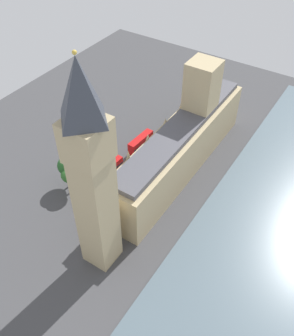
{
  "coord_description": "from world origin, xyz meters",
  "views": [
    {
      "loc": [
        -40.28,
        76.77,
        80.42
      ],
      "look_at": [
        1.0,
        13.3,
        9.07
      ],
      "focal_mm": 40.07,
      "sensor_mm": 36.0,
      "label": 1
    }
  ],
  "objects_px": {
    "pedestrian_opposite_hall": "(102,207)",
    "street_lamp_by_river_gate": "(83,166)",
    "car_white_under_trees": "(160,132)",
    "double_decker_bus_corner": "(141,142)",
    "clock_tower": "(92,174)",
    "double_decker_bus_trailing": "(109,170)",
    "pedestrian_kerbside": "(183,126)",
    "street_lamp_slot_10": "(89,159)",
    "car_dark_green_near_tower": "(171,123)",
    "plane_tree_leading": "(69,165)",
    "plane_tree_midblock": "(70,175)",
    "parliament_building": "(183,142)",
    "pedestrian_far_end": "(160,151)"
  },
  "relations": [
    {
      "from": "car_dark_green_near_tower",
      "to": "car_white_under_trees",
      "type": "height_order",
      "value": "same"
    },
    {
      "from": "parliament_building",
      "to": "street_lamp_slot_10",
      "type": "xyz_separation_m",
      "value": [
        22.5,
        17.5,
        -4.66
      ]
    },
    {
      "from": "pedestrian_kerbside",
      "to": "pedestrian_opposite_hall",
      "type": "relative_size",
      "value": 1.03
    },
    {
      "from": "double_decker_bus_corner",
      "to": "pedestrian_opposite_hall",
      "type": "bearing_deg",
      "value": -75.11
    },
    {
      "from": "pedestrian_kerbside",
      "to": "car_white_under_trees",
      "type": "bearing_deg",
      "value": 105.14
    },
    {
      "from": "parliament_building",
      "to": "clock_tower",
      "type": "bearing_deg",
      "value": 89.81
    },
    {
      "from": "plane_tree_leading",
      "to": "street_lamp_by_river_gate",
      "type": "bearing_deg",
      "value": -99.21
    },
    {
      "from": "plane_tree_leading",
      "to": "street_lamp_by_river_gate",
      "type": "xyz_separation_m",
      "value": [
        -0.75,
        -4.61,
        -3.37
      ]
    },
    {
      "from": "pedestrian_opposite_hall",
      "to": "pedestrian_kerbside",
      "type": "bearing_deg",
      "value": 69.59
    },
    {
      "from": "double_decker_bus_corner",
      "to": "plane_tree_leading",
      "type": "relative_size",
      "value": 1.02
    },
    {
      "from": "clock_tower",
      "to": "double_decker_bus_corner",
      "type": "distance_m",
      "value": 49.41
    },
    {
      "from": "car_dark_green_near_tower",
      "to": "double_decker_bus_trailing",
      "type": "xyz_separation_m",
      "value": [
        2.56,
        32.89,
        1.75
      ]
    },
    {
      "from": "double_decker_bus_corner",
      "to": "plane_tree_midblock",
      "type": "height_order",
      "value": "plane_tree_midblock"
    },
    {
      "from": "pedestrian_far_end",
      "to": "pedestrian_opposite_hall",
      "type": "distance_m",
      "value": 29.14
    },
    {
      "from": "parliament_building",
      "to": "plane_tree_midblock",
      "type": "bearing_deg",
      "value": 51.97
    },
    {
      "from": "parliament_building",
      "to": "pedestrian_kerbside",
      "type": "bearing_deg",
      "value": -62.63
    },
    {
      "from": "pedestrian_opposite_hall",
      "to": "street_lamp_slot_10",
      "type": "height_order",
      "value": "street_lamp_slot_10"
    },
    {
      "from": "pedestrian_far_end",
      "to": "plane_tree_midblock",
      "type": "height_order",
      "value": "plane_tree_midblock"
    },
    {
      "from": "car_dark_green_near_tower",
      "to": "street_lamp_by_river_gate",
      "type": "bearing_deg",
      "value": -100.86
    },
    {
      "from": "plane_tree_midblock",
      "to": "pedestrian_opposite_hall",
      "type": "bearing_deg",
      "value": 175.92
    },
    {
      "from": "pedestrian_opposite_hall",
      "to": "plane_tree_midblock",
      "type": "relative_size",
      "value": 0.19
    },
    {
      "from": "plane_tree_leading",
      "to": "double_decker_bus_trailing",
      "type": "bearing_deg",
      "value": -129.86
    },
    {
      "from": "pedestrian_opposite_hall",
      "to": "plane_tree_leading",
      "type": "bearing_deg",
      "value": 149.2
    },
    {
      "from": "car_dark_green_near_tower",
      "to": "plane_tree_leading",
      "type": "relative_size",
      "value": 0.44
    },
    {
      "from": "double_decker_bus_trailing",
      "to": "pedestrian_far_end",
      "type": "bearing_deg",
      "value": -109.74
    },
    {
      "from": "car_dark_green_near_tower",
      "to": "pedestrian_far_end",
      "type": "relative_size",
      "value": 2.72
    },
    {
      "from": "plane_tree_leading",
      "to": "street_lamp_slot_10",
      "type": "xyz_separation_m",
      "value": [
        -0.65,
        -7.64,
        -2.93
      ]
    },
    {
      "from": "car_white_under_trees",
      "to": "double_decker_bus_corner",
      "type": "xyz_separation_m",
      "value": [
        1.43,
        10.02,
        1.74
      ]
    },
    {
      "from": "double_decker_bus_trailing",
      "to": "pedestrian_opposite_hall",
      "type": "bearing_deg",
      "value": 121.1
    },
    {
      "from": "double_decker_bus_corner",
      "to": "street_lamp_by_river_gate",
      "type": "xyz_separation_m",
      "value": [
        7.31,
        20.25,
        1.64
      ]
    },
    {
      "from": "clock_tower",
      "to": "double_decker_bus_trailing",
      "type": "distance_m",
      "value": 38.09
    },
    {
      "from": "double_decker_bus_trailing",
      "to": "plane_tree_midblock",
      "type": "relative_size",
      "value": 1.2
    },
    {
      "from": "pedestrian_kerbside",
      "to": "street_lamp_slot_10",
      "type": "relative_size",
      "value": 0.25
    },
    {
      "from": "parliament_building",
      "to": "pedestrian_opposite_hall",
      "type": "relative_size",
      "value": 37.41
    },
    {
      "from": "clock_tower",
      "to": "street_lamp_by_river_gate",
      "type": "relative_size",
      "value": 8.97
    },
    {
      "from": "car_dark_green_near_tower",
      "to": "pedestrian_kerbside",
      "type": "xyz_separation_m",
      "value": [
        -4.45,
        -0.49,
        -0.12
      ]
    },
    {
      "from": "car_dark_green_near_tower",
      "to": "pedestrian_opposite_hall",
      "type": "distance_m",
      "value": 44.55
    },
    {
      "from": "parliament_building",
      "to": "plane_tree_midblock",
      "type": "xyz_separation_m",
      "value": [
        21.15,
        27.04,
        -2.84
      ]
    },
    {
      "from": "car_white_under_trees",
      "to": "double_decker_bus_corner",
      "type": "distance_m",
      "value": 10.27
    },
    {
      "from": "car_white_under_trees",
      "to": "plane_tree_leading",
      "type": "bearing_deg",
      "value": 78.77
    },
    {
      "from": "pedestrian_opposite_hall",
      "to": "plane_tree_leading",
      "type": "xyz_separation_m",
      "value": [
        13.57,
        -2.73,
        6.9
      ]
    },
    {
      "from": "double_decker_bus_trailing",
      "to": "plane_tree_leading",
      "type": "xyz_separation_m",
      "value": [
        7.33,
        8.78,
        5.01
      ]
    },
    {
      "from": "plane_tree_leading",
      "to": "street_lamp_slot_10",
      "type": "distance_m",
      "value": 8.21
    },
    {
      "from": "pedestrian_opposite_hall",
      "to": "street_lamp_by_river_gate",
      "type": "xyz_separation_m",
      "value": [
        12.82,
        -7.34,
        3.53
      ]
    },
    {
      "from": "car_dark_green_near_tower",
      "to": "pedestrian_far_end",
      "type": "bearing_deg",
      "value": -69.92
    },
    {
      "from": "plane_tree_leading",
      "to": "street_lamp_slot_10",
      "type": "height_order",
      "value": "plane_tree_leading"
    },
    {
      "from": "pedestrian_far_end",
      "to": "plane_tree_leading",
      "type": "distance_m",
      "value": 30.93
    },
    {
      "from": "car_white_under_trees",
      "to": "pedestrian_kerbside",
      "type": "height_order",
      "value": "car_white_under_trees"
    },
    {
      "from": "parliament_building",
      "to": "clock_tower",
      "type": "xyz_separation_m",
      "value": [
        0.13,
        39.78,
        18.87
      ]
    },
    {
      "from": "double_decker_bus_corner",
      "to": "plane_tree_leading",
      "type": "distance_m",
      "value": 26.61
    }
  ]
}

